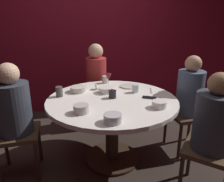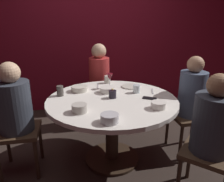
% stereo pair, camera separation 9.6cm
% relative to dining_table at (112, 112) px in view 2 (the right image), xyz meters
% --- Properties ---
extents(ground_plane, '(8.00, 8.00, 0.00)m').
position_rel_dining_table_xyz_m(ground_plane, '(0.00, 0.00, -0.58)').
color(ground_plane, '#2D231E').
extents(back_wall, '(6.00, 0.10, 2.60)m').
position_rel_dining_table_xyz_m(back_wall, '(0.00, 1.64, 0.72)').
color(back_wall, maroon).
rests_on(back_wall, ground).
extents(dining_table, '(1.34, 1.34, 0.73)m').
position_rel_dining_table_xyz_m(dining_table, '(0.00, 0.00, 0.00)').
color(dining_table, silver).
rests_on(dining_table, ground).
extents(seated_diner_left, '(0.40, 0.40, 1.15)m').
position_rel_dining_table_xyz_m(seated_diner_left, '(-0.95, 0.00, 0.13)').
color(seated_diner_left, '#3F2D1E').
rests_on(seated_diner_left, ground).
extents(seated_diner_back, '(0.40, 0.40, 1.19)m').
position_rel_dining_table_xyz_m(seated_diner_back, '(0.00, 0.96, 0.15)').
color(seated_diner_back, '#3F2D1E').
rests_on(seated_diner_back, ground).
extents(seated_diner_right, '(0.40, 0.40, 1.14)m').
position_rel_dining_table_xyz_m(seated_diner_right, '(0.90, 0.00, 0.12)').
color(seated_diner_right, '#3F2D1E').
rests_on(seated_diner_right, ground).
extents(seated_diner_front_right, '(0.57, 0.57, 1.13)m').
position_rel_dining_table_xyz_m(seated_diner_front_right, '(0.68, -0.68, 0.12)').
color(seated_diner_front_right, '#3F2D1E').
rests_on(seated_diner_front_right, ground).
extents(candle_holder, '(0.08, 0.08, 0.10)m').
position_rel_dining_table_xyz_m(candle_holder, '(0.01, 0.02, 0.19)').
color(candle_holder, black).
rests_on(candle_holder, dining_table).
extents(wine_glass, '(0.08, 0.08, 0.18)m').
position_rel_dining_table_xyz_m(wine_glass, '(0.04, 0.35, 0.28)').
color(wine_glass, silver).
rests_on(wine_glass, dining_table).
extents(dinner_plate, '(0.22, 0.22, 0.01)m').
position_rel_dining_table_xyz_m(dinner_plate, '(0.30, 0.34, 0.16)').
color(dinner_plate, beige).
rests_on(dinner_plate, dining_table).
extents(cell_phone, '(0.16, 0.13, 0.01)m').
position_rel_dining_table_xyz_m(cell_phone, '(0.38, -0.08, 0.15)').
color(cell_phone, black).
rests_on(cell_phone, dining_table).
extents(bowl_serving_large, '(0.15, 0.15, 0.07)m').
position_rel_dining_table_xyz_m(bowl_serving_large, '(-0.12, -0.52, 0.18)').
color(bowl_serving_large, '#B7B7BC').
rests_on(bowl_serving_large, dining_table).
extents(bowl_salad_center, '(0.18, 0.18, 0.06)m').
position_rel_dining_table_xyz_m(bowl_salad_center, '(-0.32, 0.30, 0.18)').
color(bowl_salad_center, beige).
rests_on(bowl_salad_center, dining_table).
extents(bowl_small_white, '(0.13, 0.13, 0.07)m').
position_rel_dining_table_xyz_m(bowl_small_white, '(-0.34, -0.28, 0.19)').
color(bowl_small_white, '#B2ADA3').
rests_on(bowl_small_white, dining_table).
extents(bowl_sauce_side, '(0.13, 0.13, 0.06)m').
position_rel_dining_table_xyz_m(bowl_sauce_side, '(0.36, -0.34, 0.18)').
color(bowl_sauce_side, silver).
rests_on(bowl_sauce_side, dining_table).
extents(bowl_rice_portion, '(0.16, 0.16, 0.06)m').
position_rel_dining_table_xyz_m(bowl_rice_portion, '(-0.02, 0.20, 0.18)').
color(bowl_rice_portion, silver).
rests_on(bowl_rice_portion, dining_table).
extents(cup_near_candle, '(0.07, 0.07, 0.11)m').
position_rel_dining_table_xyz_m(cup_near_candle, '(-0.52, 0.19, 0.20)').
color(cup_near_candle, '#4C4742').
rests_on(cup_near_candle, dining_table).
extents(cup_by_left_diner, '(0.08, 0.08, 0.09)m').
position_rel_dining_table_xyz_m(cup_by_left_diner, '(0.05, 0.56, 0.20)').
color(cup_by_left_diner, beige).
rests_on(cup_by_left_diner, dining_table).
extents(cup_by_right_diner, '(0.08, 0.08, 0.09)m').
position_rel_dining_table_xyz_m(cup_by_right_diner, '(0.30, 0.13, 0.19)').
color(cup_by_right_diner, silver).
rests_on(cup_by_right_diner, dining_table).
extents(fork_near_plate, '(0.04, 0.18, 0.01)m').
position_rel_dining_table_xyz_m(fork_near_plate, '(-0.09, 0.44, 0.15)').
color(fork_near_plate, '#B7B7BC').
rests_on(fork_near_plate, dining_table).
extents(knife_near_plate, '(0.07, 0.18, 0.01)m').
position_rel_dining_table_xyz_m(knife_near_plate, '(0.49, 0.13, 0.15)').
color(knife_near_plate, '#B7B7BC').
rests_on(knife_near_plate, dining_table).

